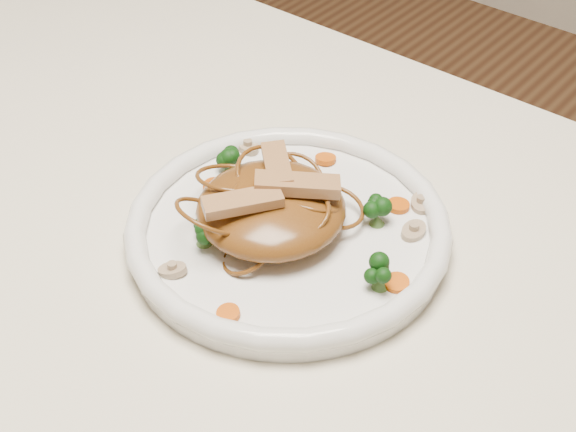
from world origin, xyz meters
The scene contains 19 objects.
table centered at (0.00, 0.00, 0.65)m, with size 1.20×0.80×0.75m.
plate centered at (0.00, 0.06, 0.76)m, with size 0.29×0.29×0.02m, color white.
noodle_mound centered at (-0.01, 0.05, 0.79)m, with size 0.13×0.13×0.04m, color brown.
chicken_a centered at (0.01, 0.06, 0.81)m, with size 0.07×0.02×0.01m, color tan.
chicken_b centered at (-0.02, 0.07, 0.81)m, with size 0.07×0.02×0.01m, color tan.
chicken_c centered at (-0.01, 0.02, 0.81)m, with size 0.07×0.02×0.01m, color tan.
broccoli_0 centered at (0.06, 0.11, 0.78)m, with size 0.03×0.03×0.03m, color #0E360B, non-canonical shape.
broccoli_1 centered at (-0.09, 0.09, 0.78)m, with size 0.02×0.02×0.03m, color #0E360B, non-canonical shape.
broccoli_2 centered at (-0.04, 0.00, 0.78)m, with size 0.03×0.03×0.03m, color #0E360B, non-canonical shape.
broccoli_3 centered at (0.11, 0.05, 0.78)m, with size 0.03×0.03×0.03m, color #0E360B, non-canonical shape.
carrot_0 centered at (0.06, 0.14, 0.77)m, with size 0.02×0.02×0.01m, color #B24706.
carrot_1 centered at (-0.09, 0.06, 0.77)m, with size 0.02×0.02×0.01m, color #B24706.
carrot_2 centered at (0.11, 0.06, 0.77)m, with size 0.02×0.02×0.01m, color #B24706.
carrot_3 centered at (-0.03, 0.16, 0.77)m, with size 0.02×0.02×0.01m, color #B24706.
carrot_4 centered at (0.03, -0.05, 0.77)m, with size 0.02×0.02×0.01m, color #B24706.
mushroom_0 centered at (-0.04, -0.05, 0.77)m, with size 0.02×0.02×0.01m, color tan.
mushroom_1 centered at (0.09, 0.12, 0.77)m, with size 0.03×0.03×0.01m, color tan.
mushroom_2 centered at (-0.10, 0.12, 0.77)m, with size 0.03×0.03×0.01m, color tan.
mushroom_3 centered at (0.08, 0.16, 0.77)m, with size 0.03×0.03×0.01m, color tan.
Camera 1 is at (0.35, -0.37, 1.26)m, focal length 51.86 mm.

